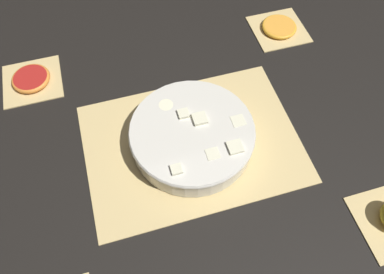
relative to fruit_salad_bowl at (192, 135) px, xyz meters
name	(u,v)px	position (x,y,z in m)	size (l,w,h in m)	color
ground_plane	(192,144)	(0.00, 0.00, -0.04)	(6.00, 6.00, 0.00)	black
bamboo_mat_center	(192,143)	(0.00, 0.00, -0.03)	(0.47, 0.34, 0.01)	#D6B775
coaster_mat_far_left	(32,81)	(-0.33, 0.29, -0.03)	(0.14, 0.14, 0.01)	#D6B775
coaster_mat_far_right	(279,29)	(0.33, 0.29, -0.03)	(0.14, 0.14, 0.01)	#D6B775
fruit_salad_bowl	(192,135)	(0.00, 0.00, 0.00)	(0.27, 0.27, 0.06)	silver
orange_slice_whole	(279,27)	(0.33, 0.29, -0.03)	(0.10, 0.10, 0.01)	#F9A338
grapefruit_slice	(31,79)	(-0.33, 0.29, -0.03)	(0.09, 0.09, 0.01)	#B2231E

